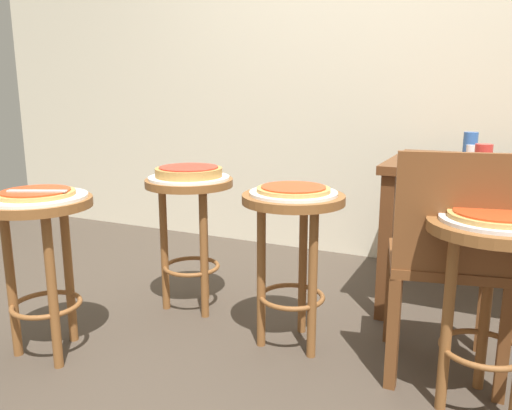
# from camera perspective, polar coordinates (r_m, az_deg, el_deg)

# --- Properties ---
(ground_plane) EXTENTS (6.00, 6.00, 0.00)m
(ground_plane) POSITION_cam_1_polar(r_m,az_deg,el_deg) (1.99, 0.36, -18.87)
(ground_plane) COLOR #42382D
(back_wall) EXTENTS (6.00, 0.10, 3.00)m
(back_wall) POSITION_cam_1_polar(r_m,az_deg,el_deg) (3.30, 13.33, 20.24)
(back_wall) COLOR beige
(back_wall) RESTS_ON ground_plane
(stool_foreground) EXTENTS (0.41, 0.41, 0.64)m
(stool_foreground) POSITION_cam_1_polar(r_m,az_deg,el_deg) (2.13, -23.04, -3.52)
(stool_foreground) COLOR brown
(stool_foreground) RESTS_ON ground_plane
(serving_plate_foreground) EXTENTS (0.38, 0.38, 0.01)m
(serving_plate_foreground) POSITION_cam_1_polar(r_m,az_deg,el_deg) (2.10, -23.42, 0.82)
(serving_plate_foreground) COLOR white
(serving_plate_foreground) RESTS_ON stool_foreground
(pizza_foreground) EXTENTS (0.29, 0.29, 0.02)m
(pizza_foreground) POSITION_cam_1_polar(r_m,az_deg,el_deg) (2.10, -23.46, 1.25)
(pizza_foreground) COLOR tan
(pizza_foreground) RESTS_ON serving_plate_foreground
(stool_middle) EXTENTS (0.41, 0.41, 0.64)m
(stool_middle) POSITION_cam_1_polar(r_m,az_deg,el_deg) (1.79, 24.79, -6.70)
(stool_middle) COLOR brown
(stool_middle) RESTS_ON ground_plane
(serving_plate_middle) EXTENTS (0.34, 0.34, 0.01)m
(serving_plate_middle) POSITION_cam_1_polar(r_m,az_deg,el_deg) (1.74, 25.28, -1.56)
(serving_plate_middle) COLOR silver
(serving_plate_middle) RESTS_ON stool_middle
(pizza_middle) EXTENTS (0.29, 0.29, 0.02)m
(pizza_middle) POSITION_cam_1_polar(r_m,az_deg,el_deg) (1.74, 25.32, -1.05)
(pizza_middle) COLOR tan
(pizza_middle) RESTS_ON serving_plate_middle
(stool_leftside) EXTENTS (0.41, 0.41, 0.64)m
(stool_leftside) POSITION_cam_1_polar(r_m,az_deg,el_deg) (2.05, 4.15, -3.18)
(stool_leftside) COLOR brown
(stool_leftside) RESTS_ON ground_plane
(serving_plate_leftside) EXTENTS (0.35, 0.35, 0.01)m
(serving_plate_leftside) POSITION_cam_1_polar(r_m,az_deg,el_deg) (2.01, 4.22, 1.35)
(serving_plate_leftside) COLOR silver
(serving_plate_leftside) RESTS_ON stool_leftside
(pizza_leftside) EXTENTS (0.29, 0.29, 0.02)m
(pizza_leftside) POSITION_cam_1_polar(r_m,az_deg,el_deg) (2.01, 4.23, 1.79)
(pizza_leftside) COLOR tan
(pizza_leftside) RESTS_ON serving_plate_leftside
(stool_rear) EXTENTS (0.41, 0.41, 0.64)m
(stool_rear) POSITION_cam_1_polar(r_m,az_deg,el_deg) (2.42, -7.42, -0.79)
(stool_rear) COLOR brown
(stool_rear) RESTS_ON ground_plane
(serving_plate_rear) EXTENTS (0.38, 0.38, 0.01)m
(serving_plate_rear) POSITION_cam_1_polar(r_m,az_deg,el_deg) (2.39, -7.53, 3.06)
(serving_plate_rear) COLOR white
(serving_plate_rear) RESTS_ON stool_rear
(pizza_rear) EXTENTS (0.31, 0.31, 0.05)m
(pizza_rear) POSITION_cam_1_polar(r_m,az_deg,el_deg) (2.39, -7.55, 3.73)
(pizza_rear) COLOR #B78442
(pizza_rear) RESTS_ON serving_plate_rear
(dining_table) EXTENTS (0.83, 0.76, 0.72)m
(dining_table) POSITION_cam_1_polar(r_m,az_deg,el_deg) (2.62, 23.86, 1.88)
(dining_table) COLOR #5B3319
(dining_table) RESTS_ON ground_plane
(cup_near_edge) EXTENTS (0.07, 0.07, 0.09)m
(cup_near_edge) POSITION_cam_1_polar(r_m,az_deg,el_deg) (2.46, 24.15, 5.19)
(cup_near_edge) COLOR red
(cup_near_edge) RESTS_ON dining_table
(cup_far_edge) EXTENTS (0.07, 0.07, 0.12)m
(cup_far_edge) POSITION_cam_1_polar(r_m,az_deg,el_deg) (2.76, 22.89, 6.29)
(cup_far_edge) COLOR #3360B2
(cup_far_edge) RESTS_ON dining_table
(condiment_shaker) EXTENTS (0.04, 0.04, 0.07)m
(condiment_shaker) POSITION_cam_1_polar(r_m,az_deg,el_deg) (2.63, 22.90, 5.46)
(condiment_shaker) COLOR white
(condiment_shaker) RESTS_ON dining_table
(wooden_chair) EXTENTS (0.47, 0.47, 0.85)m
(wooden_chair) POSITION_cam_1_polar(r_m,az_deg,el_deg) (1.93, 20.83, -5.48)
(wooden_chair) COLOR brown
(wooden_chair) RESTS_ON ground_plane
(pizza_server_knife) EXTENTS (0.21, 0.11, 0.01)m
(pizza_server_knife) POSITION_cam_1_polar(r_m,az_deg,el_deg) (2.06, -23.35, 1.46)
(pizza_server_knife) COLOR silver
(pizza_server_knife) RESTS_ON pizza_foreground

